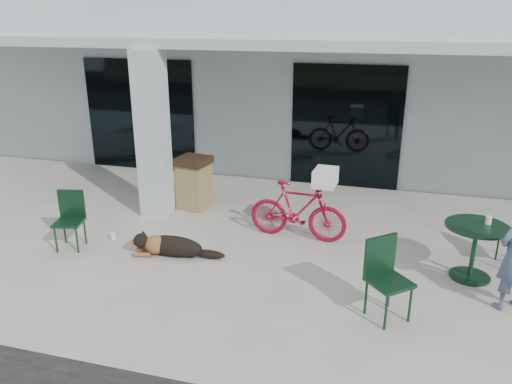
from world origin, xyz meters
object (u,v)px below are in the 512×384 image
(cafe_table_far, at_px, (473,252))
(cafe_chair_far_a, at_px, (390,281))
(bicycle, at_px, (298,211))
(dog, at_px, (173,245))
(trash_receptacle, at_px, (194,183))
(cafe_chair_near, at_px, (69,221))

(cafe_table_far, bearing_deg, cafe_chair_far_a, -129.66)
(bicycle, distance_m, cafe_chair_far_a, 2.61)
(dog, bearing_deg, cafe_table_far, -6.50)
(cafe_table_far, height_order, trash_receptacle, trash_receptacle)
(cafe_chair_far_a, height_order, trash_receptacle, cafe_chair_far_a)
(bicycle, xyz_separation_m, cafe_chair_far_a, (1.58, -2.08, 0.02))
(bicycle, bearing_deg, cafe_chair_near, 115.43)
(cafe_chair_near, bearing_deg, trash_receptacle, 48.08)
(cafe_chair_far_a, bearing_deg, cafe_chair_near, 130.32)
(dog, xyz_separation_m, cafe_table_far, (4.53, 0.52, 0.23))
(bicycle, distance_m, dog, 2.18)
(dog, distance_m, cafe_table_far, 4.57)
(cafe_table_far, xyz_separation_m, cafe_chair_far_a, (-1.16, -1.40, 0.11))
(bicycle, height_order, trash_receptacle, trash_receptacle)
(trash_receptacle, bearing_deg, dog, -76.96)
(trash_receptacle, bearing_deg, cafe_chair_near, -118.88)
(cafe_chair_near, xyz_separation_m, cafe_table_far, (6.29, 0.72, -0.06))
(cafe_chair_far_a, bearing_deg, cafe_table_far, 8.23)
(bicycle, relative_size, cafe_table_far, 1.89)
(cafe_chair_near, xyz_separation_m, trash_receptacle, (1.27, 2.30, 0.04))
(cafe_chair_far_a, xyz_separation_m, trash_receptacle, (-3.86, 2.98, -0.01))
(bicycle, relative_size, cafe_chair_far_a, 1.60)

